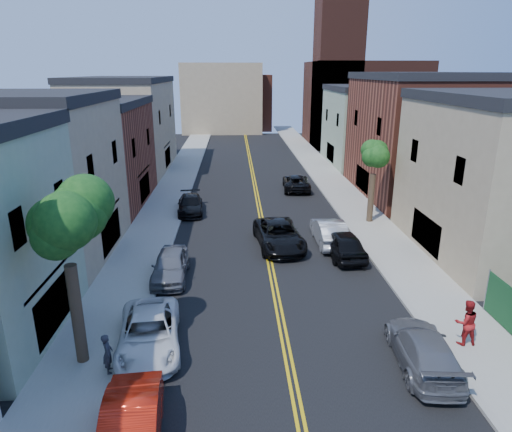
{
  "coord_description": "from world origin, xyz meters",
  "views": [
    {
      "loc": [
        -2.0,
        -1.03,
        10.71
      ],
      "look_at": [
        -0.67,
        25.86,
        2.0
      ],
      "focal_mm": 31.59,
      "sensor_mm": 36.0,
      "label": 1
    }
  ],
  "objects": [
    {
      "name": "sidewalk_left",
      "position": [
        -7.9,
        40.0,
        0.07
      ],
      "size": [
        3.2,
        100.0,
        0.15
      ],
      "primitive_type": "cube",
      "color": "gray",
      "rests_on": "ground"
    },
    {
      "name": "sidewalk_right",
      "position": [
        7.9,
        40.0,
        0.07
      ],
      "size": [
        3.2,
        100.0,
        0.15
      ],
      "primitive_type": "cube",
      "color": "gray",
      "rests_on": "ground"
    },
    {
      "name": "curb_left",
      "position": [
        -6.15,
        40.0,
        0.07
      ],
      "size": [
        0.3,
        100.0,
        0.15
      ],
      "primitive_type": "cube",
      "color": "gray",
      "rests_on": "ground"
    },
    {
      "name": "curb_right",
      "position": [
        6.15,
        40.0,
        0.07
      ],
      "size": [
        0.3,
        100.0,
        0.15
      ],
      "primitive_type": "cube",
      "color": "gray",
      "rests_on": "ground"
    },
    {
      "name": "bldg_left_tan_near",
      "position": [
        -14.0,
        25.0,
        4.5
      ],
      "size": [
        9.0,
        10.0,
        9.0
      ],
      "primitive_type": "cube",
      "color": "#998466",
      "rests_on": "ground"
    },
    {
      "name": "bldg_left_brick",
      "position": [
        -14.0,
        36.0,
        4.0
      ],
      "size": [
        9.0,
        12.0,
        8.0
      ],
      "primitive_type": "cube",
      "color": "brown",
      "rests_on": "ground"
    },
    {
      "name": "bldg_left_tan_far",
      "position": [
        -14.0,
        50.0,
        4.75
      ],
      "size": [
        9.0,
        16.0,
        9.5
      ],
      "primitive_type": "cube",
      "color": "#998466",
      "rests_on": "ground"
    },
    {
      "name": "bldg_right_tan",
      "position": [
        14.0,
        24.0,
        4.5
      ],
      "size": [
        9.0,
        12.0,
        9.0
      ],
      "primitive_type": "cube",
      "color": "#998466",
      "rests_on": "ground"
    },
    {
      "name": "bldg_right_brick",
      "position": [
        14.0,
        38.0,
        5.0
      ],
      "size": [
        9.0,
        14.0,
        10.0
      ],
      "primitive_type": "cube",
      "color": "brown",
      "rests_on": "ground"
    },
    {
      "name": "bldg_right_palegrn",
      "position": [
        14.0,
        52.0,
        4.25
      ],
      "size": [
        9.0,
        12.0,
        8.5
      ],
      "primitive_type": "cube",
      "color": "gray",
      "rests_on": "ground"
    },
    {
      "name": "church",
      "position": [
        16.33,
        67.07,
        7.24
      ],
      "size": [
        16.2,
        14.2,
        22.6
      ],
      "color": "#4C2319",
      "rests_on": "ground"
    },
    {
      "name": "backdrop_left",
      "position": [
        -4.0,
        82.0,
        6.0
      ],
      "size": [
        14.0,
        8.0,
        12.0
      ],
      "primitive_type": "cube",
      "color": "#998466",
      "rests_on": "ground"
    },
    {
      "name": "backdrop_center",
      "position": [
        0.0,
        86.0,
        5.0
      ],
      "size": [
        10.0,
        8.0,
        10.0
      ],
      "primitive_type": "cube",
      "color": "brown",
      "rests_on": "ground"
    },
    {
      "name": "tree_left_mid",
      "position": [
        -7.88,
        14.01,
        6.58
      ],
      "size": [
        5.2,
        5.2,
        9.29
      ],
      "color": "#39261C",
      "rests_on": "sidewalk_left"
    },
    {
      "name": "tree_right_far",
      "position": [
        7.92,
        30.01,
        5.76
      ],
      "size": [
        4.4,
        4.4,
        8.03
      ],
      "color": "#39261C",
      "rests_on": "sidewalk_right"
    },
    {
      "name": "red_sedan",
      "position": [
        -5.12,
        9.59,
        0.77
      ],
      "size": [
        2.07,
        4.81,
        1.54
      ],
      "primitive_type": "imported",
      "rotation": [
        0.0,
        0.0,
        0.1
      ],
      "color": "red",
      "rests_on": "ground"
    },
    {
      "name": "white_pickup",
      "position": [
        -5.5,
        14.84,
        0.72
      ],
      "size": [
        3.02,
        5.43,
        1.44
      ],
      "primitive_type": "imported",
      "rotation": [
        0.0,
        0.0,
        0.13
      ],
      "color": "silver",
      "rests_on": "ground"
    },
    {
      "name": "grey_car_left",
      "position": [
        -5.5,
        21.31,
        0.77
      ],
      "size": [
        1.86,
        4.53,
        1.54
      ],
      "primitive_type": "imported",
      "rotation": [
        0.0,
        0.0,
        0.01
      ],
      "color": "slate",
      "rests_on": "ground"
    },
    {
      "name": "black_car_left",
      "position": [
        -5.5,
        33.11,
        0.68
      ],
      "size": [
        2.27,
        4.82,
        1.36
      ],
      "primitive_type": "imported",
      "rotation": [
        0.0,
        0.0,
        0.08
      ],
      "color": "black",
      "rests_on": "ground"
    },
    {
      "name": "grey_car_right",
      "position": [
        5.02,
        13.22,
        0.72
      ],
      "size": [
        2.42,
        5.1,
        1.43
      ],
      "primitive_type": "imported",
      "rotation": [
        0.0,
        0.0,
        3.06
      ],
      "color": "#5C5E64",
      "rests_on": "ground"
    },
    {
      "name": "black_car_right",
      "position": [
        4.47,
        23.9,
        0.81
      ],
      "size": [
        2.25,
        4.89,
        1.62
      ],
      "primitive_type": "imported",
      "rotation": [
        0.0,
        0.0,
        3.21
      ],
      "color": "black",
      "rests_on": "ground"
    },
    {
      "name": "silver_car_right",
      "position": [
        4.07,
        26.04,
        0.81
      ],
      "size": [
        1.75,
        4.95,
        1.63
      ],
      "primitive_type": "imported",
      "rotation": [
        0.0,
        0.0,
        3.15
      ],
      "color": "#ACAEB4",
      "rests_on": "ground"
    },
    {
      "name": "dark_car_right_far",
      "position": [
        3.8,
        39.88,
        0.72
      ],
      "size": [
        2.72,
        5.32,
        1.44
      ],
      "primitive_type": "imported",
      "rotation": [
        0.0,
        0.0,
        3.08
      ],
      "color": "black",
      "rests_on": "ground"
    },
    {
      "name": "black_suv_lane",
      "position": [
        0.76,
        25.59,
        0.8
      ],
      "size": [
        3.22,
        6.02,
        1.61
      ],
      "primitive_type": "imported",
      "rotation": [
        0.0,
        0.0,
        0.1
      ],
      "color": "black",
      "rests_on": "ground"
    },
    {
      "name": "pedestrian_left",
      "position": [
        -6.7,
        13.23,
        0.92
      ],
      "size": [
        0.5,
        0.64,
        1.54
      ],
      "primitive_type": "imported",
      "rotation": [
        0.0,
        0.0,
        1.83
      ],
      "color": "#282830",
      "rests_on": "sidewalk_left"
    },
    {
      "name": "pedestrian_right",
      "position": [
        7.19,
        14.35,
        1.12
      ],
      "size": [
        0.95,
        0.75,
        1.93
      ],
      "primitive_type": "imported",
      "rotation": [
        0.0,
        0.0,
        3.16
      ],
      "color": "maroon",
      "rests_on": "sidewalk_right"
    }
  ]
}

